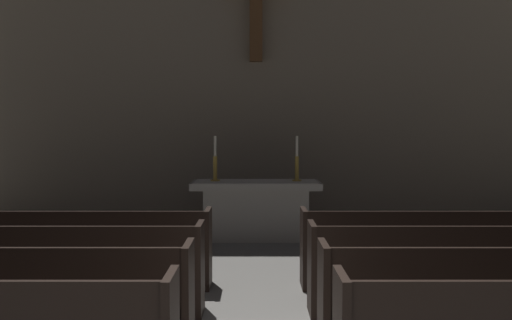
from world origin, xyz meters
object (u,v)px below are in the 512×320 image
(pew_left_row_3, at_px, (11,269))
(pew_left_row_4, at_px, (47,248))
(pew_right_row_4, at_px, (465,248))
(candlestick_right, at_px, (297,166))
(altar, at_px, (256,209))
(candlestick_left, at_px, (215,166))
(pew_right_row_3, at_px, (501,269))

(pew_left_row_3, bearing_deg, pew_left_row_4, 90.00)
(pew_left_row_3, relative_size, pew_left_row_4, 1.00)
(pew_left_row_3, xyz_separation_m, pew_right_row_4, (5.03, 1.08, 0.00))
(pew_left_row_4, relative_size, candlestick_right, 5.10)
(pew_left_row_3, bearing_deg, candlestick_right, 52.67)
(altar, xyz_separation_m, candlestick_left, (-0.70, -0.00, 0.73))
(pew_left_row_3, bearing_deg, pew_right_row_3, 0.00)
(pew_right_row_3, height_order, candlestick_right, candlestick_right)
(pew_right_row_3, bearing_deg, candlestick_right, 113.30)
(candlestick_right, bearing_deg, pew_left_row_4, -135.68)
(pew_right_row_3, xyz_separation_m, altar, (-2.52, 4.22, 0.06))
(candlestick_left, height_order, candlestick_right, same)
(pew_left_row_4, bearing_deg, candlestick_left, 59.96)
(pew_right_row_4, bearing_deg, pew_right_row_3, -90.00)
(pew_right_row_3, xyz_separation_m, pew_right_row_4, (0.00, 1.08, 0.00))
(pew_right_row_3, relative_size, candlestick_left, 5.10)
(pew_right_row_3, bearing_deg, candlestick_left, 127.33)
(pew_left_row_3, relative_size, pew_right_row_3, 1.00)
(pew_left_row_4, relative_size, candlestick_left, 5.10)
(altar, height_order, candlestick_left, candlestick_left)
(pew_left_row_3, bearing_deg, pew_right_row_4, 12.07)
(pew_left_row_3, xyz_separation_m, candlestick_right, (3.22, 4.22, 0.78))
(altar, relative_size, candlestick_right, 2.85)
(pew_left_row_3, bearing_deg, candlestick_left, 66.70)
(pew_right_row_3, relative_size, pew_right_row_4, 1.00)
(pew_left_row_4, height_order, candlestick_left, candlestick_left)
(altar, relative_size, candlestick_left, 2.85)
(pew_right_row_4, height_order, altar, altar)
(pew_right_row_3, distance_m, pew_right_row_4, 1.08)
(pew_left_row_3, relative_size, altar, 1.79)
(pew_right_row_4, distance_m, candlestick_right, 3.71)
(pew_right_row_3, relative_size, candlestick_right, 5.10)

